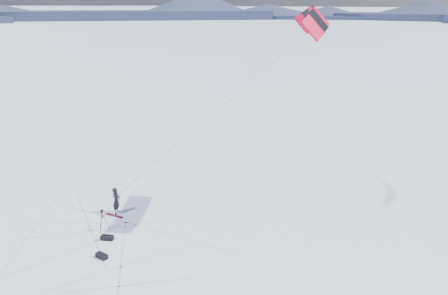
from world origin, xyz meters
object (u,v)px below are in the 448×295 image
at_px(snowkiter, 117,213).
at_px(snowboard, 115,216).
at_px(gear_bag_b, 102,256).
at_px(tripod, 102,217).
at_px(gear_bag_a, 107,238).

xyz_separation_m(snowkiter, snowboard, (0.07, -0.41, 0.02)).
xyz_separation_m(snowboard, gear_bag_b, (2.34, -4.44, 0.12)).
relative_size(tripod, gear_bag_a, 1.76).
distance_m(gear_bag_a, gear_bag_b, 1.97).
relative_size(snowboard, gear_bag_b, 1.71).
bearing_deg(gear_bag_a, tripod, 124.31).
distance_m(snowkiter, gear_bag_b, 5.42).
height_order(snowkiter, snowboard, snowkiter).
distance_m(snowkiter, tripod, 2.51).
bearing_deg(gear_bag_a, gear_bag_b, -74.68).
distance_m(snowkiter, snowboard, 0.42).
bearing_deg(gear_bag_a, snowkiter, 102.85).
distance_m(tripod, gear_bag_b, 3.27).
bearing_deg(snowkiter, tripod, -178.71).
relative_size(snowkiter, snowboard, 1.41).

